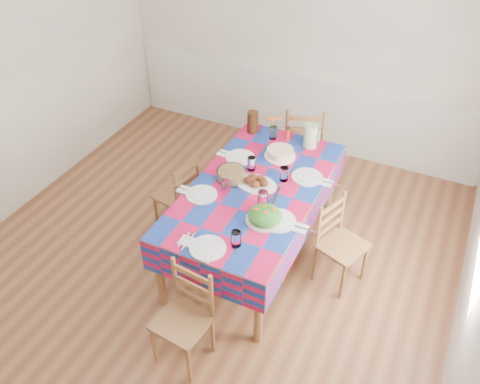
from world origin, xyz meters
name	(u,v)px	position (x,y,z in m)	size (l,w,h in m)	color
room	(196,150)	(0.00, 0.00, 1.35)	(4.58, 5.08, 2.78)	brown
wainscot	(298,109)	(0.00, 2.48, 0.49)	(4.41, 0.06, 0.92)	white
dining_table	(255,195)	(0.34, 0.42, 0.71)	(1.10, 2.05, 0.80)	brown
setting_near_head	(217,244)	(0.39, -0.40, 0.83)	(0.47, 0.31, 0.14)	white
setting_left_near	(210,192)	(0.02, 0.15, 0.83)	(0.51, 0.30, 0.13)	white
setting_left_far	(243,159)	(0.08, 0.74, 0.83)	(0.51, 0.31, 0.14)	white
setting_right_near	(273,213)	(0.63, 0.13, 0.83)	(0.58, 0.33, 0.15)	white
setting_right_far	(299,176)	(0.65, 0.72, 0.83)	(0.54, 0.31, 0.14)	white
meat_platter	(256,182)	(0.33, 0.46, 0.83)	(0.39, 0.28, 0.08)	white
salad_platter	(265,216)	(0.60, 0.04, 0.85)	(0.31, 0.31, 0.13)	white
pasta_bowl	(231,175)	(0.09, 0.44, 0.84)	(0.27, 0.27, 0.10)	white
cake	(280,153)	(0.36, 0.97, 0.84)	(0.31, 0.31, 0.08)	white
serving_utensils	(271,199)	(0.54, 0.33, 0.80)	(0.16, 0.36, 0.01)	black
flower_vase	(273,129)	(0.16, 1.25, 0.90)	(0.16, 0.13, 0.26)	white
hot_sauce	(288,133)	(0.31, 1.30, 0.87)	(0.04, 0.04, 0.15)	#C1360F
green_pitcher	(311,136)	(0.56, 1.28, 0.92)	(0.14, 0.14, 0.24)	#A0C087
tea_pitcher	(253,122)	(-0.08, 1.28, 0.91)	(0.12, 0.12, 0.23)	black
name_card	(204,261)	(0.37, -0.58, 0.81)	(0.08, 0.03, 0.02)	white
chair_near	(185,318)	(0.35, -0.88, 0.44)	(0.43, 0.41, 0.89)	brown
chair_far	(303,145)	(0.35, 1.71, 0.50)	(0.55, 0.54, 1.01)	brown
chair_left	(179,196)	(-0.48, 0.41, 0.42)	(0.42, 0.44, 0.85)	brown
chair_right	(339,244)	(1.17, 0.43, 0.43)	(0.48, 0.49, 0.87)	brown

